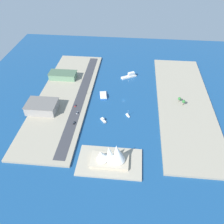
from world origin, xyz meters
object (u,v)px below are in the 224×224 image
Objects in this scene: terminal_long_green at (63,75)px; pickup_red at (75,106)px; sailboat_small_white at (128,115)px; carpark_squat_concrete at (42,107)px; suv_black at (74,123)px; opera_landmark at (111,155)px; ferry_white_commuter at (130,76)px; sedan_silver at (77,113)px; traffic_light_waterfront at (87,92)px; catamaran_blue at (103,95)px; yacht_sleek_gray at (103,120)px.

terminal_long_green is 75.45m from pickup_red.
sailboat_small_white is 0.25× the size of carpark_squat_concrete.
opera_landmark reaches higher than suv_black.
carpark_squat_concrete is (5.73, 80.06, 0.92)m from terminal_long_green.
ferry_white_commuter is 0.64× the size of opera_landmark.
sedan_silver is (-44.77, 1.64, -4.97)m from carpark_squat_concrete.
suv_black reaches higher than sedan_silver.
traffic_light_waterfront reaches higher than sedan_silver.
suv_black is at bearing 66.64° from catamaran_blue.
sedan_silver is (33.94, -8.20, 2.33)m from yacht_sleek_gray.
carpark_squat_concrete reaches higher than ferry_white_commuter.
ferry_white_commuter is 5.24× the size of sedan_silver.
pickup_red is (39.49, -22.42, 2.30)m from yacht_sleek_gray.
sailboat_small_white is at bearing 142.93° from terminal_long_green.
sedan_silver is 42.67m from traffic_light_waterfront.
opera_landmark is at bearing 104.38° from yacht_sleek_gray.
opera_landmark reaches higher than terminal_long_green.
sailboat_small_white is 0.25× the size of opera_landmark.
sedan_silver is (63.32, 4.38, 2.68)m from sailboat_small_white.
opera_landmark is (11.30, 170.73, 8.43)m from ferry_white_commuter.
yacht_sleek_gray is at bearing -161.70° from suv_black.
carpark_squat_concrete is 41.50m from pickup_red.
catamaran_blue is at bearing -177.08° from traffic_light_waterfront.
suv_black is 0.12× the size of opera_landmark.
carpark_squat_concrete is at bearing 17.78° from pickup_red.
sedan_silver is at bearing 57.58° from catamaran_blue.
opera_landmark reaches higher than sailboat_small_white.
catamaran_blue is at bearing -47.48° from sailboat_small_white.
suv_black is (-39.53, 100.96, -4.03)m from terminal_long_green.
suv_black is at bearing 85.80° from traffic_light_waterfront.
ferry_white_commuter is at bearing -121.85° from sedan_silver.
opera_landmark is at bearing 80.23° from sailboat_small_white.
suv_black is (61.03, 118.29, 0.94)m from ferry_white_commuter.
terminal_long_green is (72.98, -89.90, 6.38)m from yacht_sleek_gray.
yacht_sleek_gray is 0.28× the size of carpark_squat_concrete.
pickup_red is 30.14m from traffic_light_waterfront.
opera_landmark is at bearing 125.01° from sedan_silver.
sedan_silver is (-39.04, 81.70, -4.05)m from terminal_long_green.
sedan_silver is 19.27m from suv_black.
sedan_silver is 1.05× the size of pickup_red.
ferry_white_commuter is 0.64× the size of carpark_squat_concrete.
traffic_light_waterfront is at bearing -68.36° from opera_landmark.
yacht_sleek_gray is 31.96m from sailboat_small_white.
carpark_squat_concrete is (106.30, 97.39, 5.89)m from ferry_white_commuter.
terminal_long_green is at bearing 9.78° from ferry_white_commuter.
carpark_squat_concrete is at bearing -7.13° from yacht_sleek_gray.
sailboat_small_white reaches higher than ferry_white_commuter.
pickup_red is 102.71m from opera_landmark.
ferry_white_commuter reaches higher than yacht_sleek_gray.
catamaran_blue is at bearing 58.59° from ferry_white_commuter.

